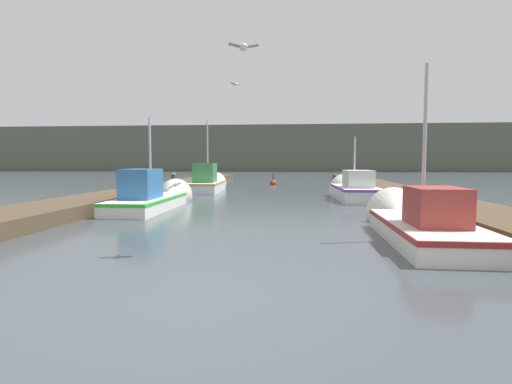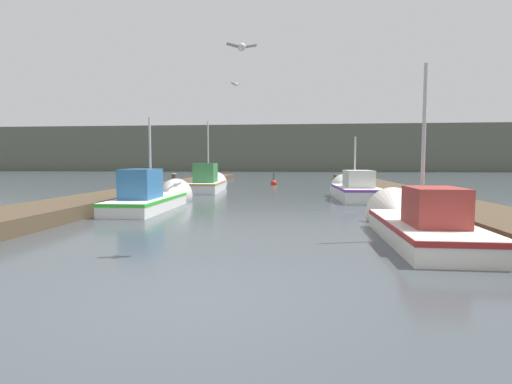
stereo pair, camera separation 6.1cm
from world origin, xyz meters
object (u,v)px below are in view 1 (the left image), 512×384
at_px(mooring_piling_0, 202,177).
at_px(seagull_1, 243,47).
at_px(channel_buoy, 273,183).
at_px(fishing_boat_2, 353,189).
at_px(fishing_boat_1, 155,197).
at_px(fishing_boat_0, 416,222).
at_px(fishing_boat_3, 208,183).
at_px(seagull_lead, 236,84).
at_px(mooring_piling_1, 363,182).
at_px(mooring_piling_2, 174,184).

relative_size(mooring_piling_0, seagull_1, 2.25).
bearing_deg(channel_buoy, fishing_boat_2, -68.55).
distance_m(mooring_piling_0, seagull_1, 20.08).
bearing_deg(mooring_piling_0, fishing_boat_2, -41.68).
xyz_separation_m(fishing_boat_1, seagull_1, (4.19, -6.97, 3.38)).
bearing_deg(fishing_boat_1, fishing_boat_0, -33.07).
height_order(fishing_boat_3, seagull_lead, seagull_lead).
height_order(fishing_boat_0, fishing_boat_1, fishing_boat_0).
height_order(fishing_boat_1, mooring_piling_0, fishing_boat_1).
height_order(fishing_boat_2, mooring_piling_1, fishing_boat_2).
relative_size(fishing_boat_1, channel_buoy, 6.24).
relative_size(fishing_boat_0, fishing_boat_3, 0.90).
height_order(fishing_boat_1, mooring_piling_1, fishing_boat_1).
relative_size(fishing_boat_1, fishing_boat_2, 1.10).
height_order(fishing_boat_1, seagull_lead, seagull_lead).
bearing_deg(seagull_lead, fishing_boat_3, -119.31).
distance_m(fishing_boat_1, seagull_lead, 6.10).
relative_size(mooring_piling_1, mooring_piling_2, 1.04).
height_order(fishing_boat_0, mooring_piling_0, fishing_boat_0).
bearing_deg(fishing_boat_0, mooring_piling_2, 130.27).
bearing_deg(mooring_piling_0, channel_buoy, 31.70).
relative_size(mooring_piling_1, seagull_1, 2.01).
relative_size(fishing_boat_3, mooring_piling_2, 5.36).
xyz_separation_m(fishing_boat_1, channel_buoy, (3.60, 15.03, -0.26)).
bearing_deg(fishing_boat_1, fishing_boat_2, 27.86).
distance_m(seagull_lead, seagull_1, 10.19).
distance_m(fishing_boat_0, mooring_piling_2, 14.16).
bearing_deg(fishing_boat_0, seagull_1, -151.45).
height_order(fishing_boat_3, mooring_piling_0, fishing_boat_3).
height_order(fishing_boat_2, fishing_boat_3, fishing_boat_3).
bearing_deg(seagull_1, fishing_boat_2, 55.74).
distance_m(fishing_boat_3, mooring_piling_2, 2.90).
height_order(fishing_boat_0, channel_buoy, fishing_boat_0).
height_order(fishing_boat_0, fishing_boat_3, fishing_boat_3).
distance_m(fishing_boat_2, channel_buoy, 11.59).
bearing_deg(mooring_piling_1, seagull_1, -107.15).
bearing_deg(seagull_lead, channel_buoy, -147.92).
bearing_deg(mooring_piling_0, mooring_piling_2, -90.55).
bearing_deg(channel_buoy, mooring_piling_1, -49.93).
bearing_deg(mooring_piling_1, channel_buoy, 130.07).
bearing_deg(mooring_piling_2, fishing_boat_0, -50.48).
distance_m(fishing_boat_1, channel_buoy, 15.46).
bearing_deg(fishing_boat_2, channel_buoy, 109.61).
bearing_deg(channel_buoy, fishing_boat_3, -117.73).
height_order(mooring_piling_2, channel_buoy, mooring_piling_2).
bearing_deg(mooring_piling_0, fishing_boat_3, -71.55).
bearing_deg(mooring_piling_1, fishing_boat_2, -104.93).
xyz_separation_m(mooring_piling_1, mooring_piling_2, (-10.11, -2.71, -0.02)).
distance_m(mooring_piling_2, seagull_lead, 6.48).
bearing_deg(fishing_boat_0, mooring_piling_1, 86.14).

